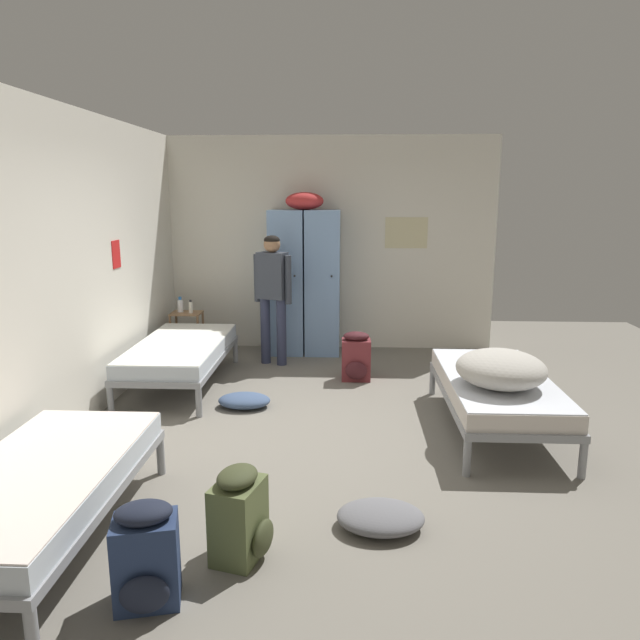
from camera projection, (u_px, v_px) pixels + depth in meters
ground_plane at (318, 433)px, 5.19m from camera, size 9.58×9.58×0.00m
room_backdrop at (206, 258)px, 6.20m from camera, size 4.33×6.05×2.79m
locker_bank at (305, 279)px, 7.66m from camera, size 0.90×0.55×2.07m
shelf_unit at (187, 329)px, 7.61m from camera, size 0.38×0.30×0.57m
bed_left_front at (40, 484)px, 3.49m from camera, size 0.90×1.90×0.49m
bed_right at (496, 388)px, 5.21m from camera, size 0.90×1.90×0.49m
bed_left_rear at (180, 352)px, 6.41m from camera, size 0.90×1.90×0.49m
bedding_heap at (501, 369)px, 4.90m from camera, size 0.73×0.78×0.30m
person_traveler at (273, 288)px, 7.12m from camera, size 0.47×0.30×1.57m
water_bottle at (180, 305)px, 7.57m from camera, size 0.07×0.07×0.20m
lotion_bottle at (191, 307)px, 7.50m from camera, size 0.05×0.05×0.17m
backpack_navy at (146, 557)px, 2.99m from camera, size 0.37×0.38×0.55m
backpack_olive at (240, 516)px, 3.38m from camera, size 0.39×0.37×0.55m
backpack_maroon at (356, 357)px, 6.64m from camera, size 0.32×0.34×0.55m
clothes_pile_denim at (244, 400)px, 5.82m from camera, size 0.51×0.37×0.13m
clothes_pile_grey at (381, 517)px, 3.72m from camera, size 0.55×0.43×0.14m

